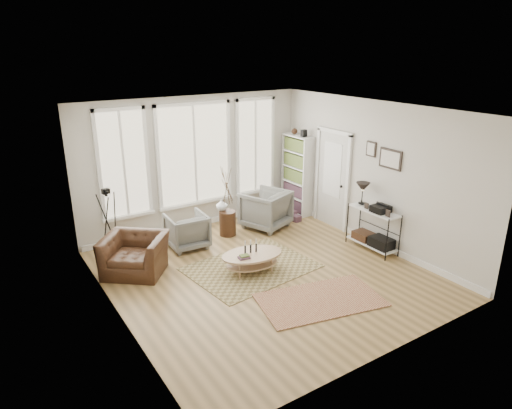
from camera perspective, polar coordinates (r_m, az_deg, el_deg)
room at (r=7.76m, az=1.19°, el=0.85°), size 5.50×5.54×2.90m
bay_window at (r=9.96m, az=-7.66°, el=5.94°), size 4.14×0.12×2.24m
door at (r=10.22m, az=9.53°, el=3.38°), size 0.09×1.06×2.22m
bookcase at (r=10.96m, az=5.19°, el=3.76°), size 0.31×0.85×2.06m
low_shelf at (r=9.32m, az=14.40°, el=-2.53°), size 0.38×1.08×1.30m
wall_art at (r=9.08m, az=15.85°, el=5.82°), size 0.04×0.88×0.44m
rug_main at (r=8.49m, az=-0.61°, el=-7.85°), size 2.37×1.88×0.01m
rug_runner at (r=7.56m, az=8.01°, el=-11.71°), size 2.15×1.49×0.01m
coffee_table at (r=8.23m, az=-0.53°, el=-6.66°), size 1.22×0.88×0.52m
armchair_left at (r=9.29m, az=-8.63°, el=-3.25°), size 0.80×0.82×0.70m
armchair_right at (r=10.16m, az=1.18°, el=-0.58°), size 1.18×1.20×0.85m
side_table at (r=9.66m, az=-3.63°, el=0.18°), size 0.36×0.36×1.50m
vase at (r=9.74m, az=-4.29°, el=-0.04°), size 0.29×0.29×0.25m
accent_chair at (r=8.47m, az=-14.93°, el=-6.07°), size 1.41×1.39×0.69m
tripod_camera at (r=9.11m, az=-17.82°, el=-2.55°), size 0.48×0.48×1.37m
book_stack_near at (r=10.83m, az=4.19°, el=-1.18°), size 0.25×0.31×0.20m
book_stack_far at (r=10.65m, az=5.00°, el=-1.72°), size 0.19×0.23×0.14m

